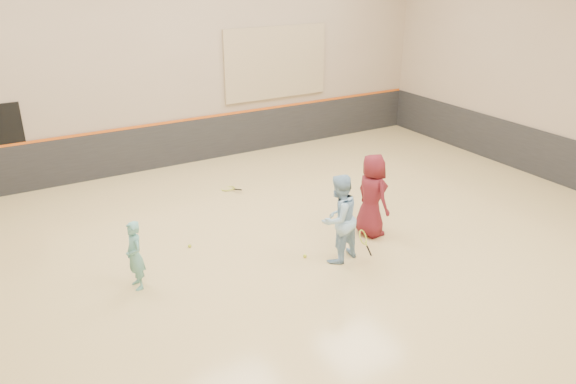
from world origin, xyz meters
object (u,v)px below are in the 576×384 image
girl (135,255)px  instructor (339,219)px  young_man (372,195)px  spare_racket (228,186)px

girl → instructor: 3.65m
young_man → instructor: bearing=114.2°
instructor → young_man: young_man is taller
instructor → spare_racket: size_ratio=2.25×
girl → spare_racket: bearing=131.1°
instructor → spare_racket: bearing=-99.9°
instructor → spare_racket: (-0.33, 4.19, -0.76)m
girl → young_man: (4.71, -0.42, 0.25)m
girl → young_man: bearing=80.6°
spare_racket → young_man: bearing=-67.4°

